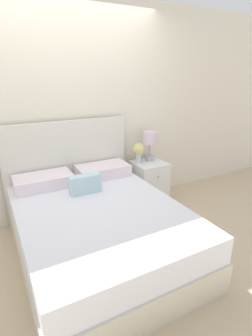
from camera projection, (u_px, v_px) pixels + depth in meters
name	position (u px, v px, depth m)	size (l,w,h in m)	color
ground_plane	(72.00, 212.00, 3.51)	(12.00, 12.00, 0.00)	#CCB28E
wall_back	(62.00, 113.00, 3.12)	(8.00, 0.06, 2.60)	silver
bed	(97.00, 224.00, 2.66)	(1.53, 1.97, 1.22)	beige
nightstand	(149.00, 182.00, 3.69)	(0.43, 0.44, 0.59)	white
table_lamp	(150.00, 140.00, 3.60)	(0.19, 0.19, 0.41)	#A8B2BC
flower_vase	(139.00, 151.00, 3.53)	(0.16, 0.16, 0.27)	silver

